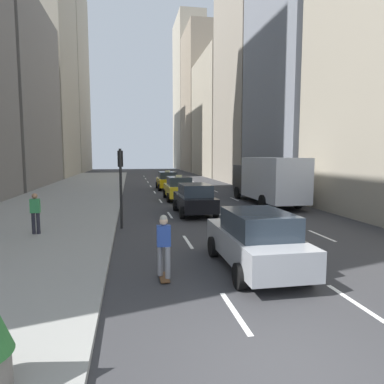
{
  "coord_description": "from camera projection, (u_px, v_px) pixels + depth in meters",
  "views": [
    {
      "loc": [
        -2.32,
        -4.64,
        3.3
      ],
      "look_at": [
        1.04,
        13.92,
        1.28
      ],
      "focal_mm": 32.0,
      "sensor_mm": 36.0,
      "label": 1
    }
  ],
  "objects": [
    {
      "name": "ground_plane",
      "position": [
        286.0,
        369.0,
        5.3
      ],
      "size": [
        160.0,
        160.0,
        0.0
      ],
      "primitive_type": "plane",
      "color": "#333335"
    },
    {
      "name": "sidewalk_left",
      "position": [
        77.0,
        192.0,
        30.48
      ],
      "size": [
        8.0,
        66.0,
        0.15
      ],
      "primitive_type": "cube",
      "color": "gray",
      "rests_on": "ground"
    },
    {
      "name": "lane_markings",
      "position": [
        191.0,
        195.0,
        28.27
      ],
      "size": [
        5.72,
        56.0,
        0.01
      ],
      "color": "white",
      "rests_on": "ground"
    },
    {
      "name": "building_row_left",
      "position": [
        31.0,
        49.0,
        41.67
      ],
      "size": [
        6.0,
        77.91,
        37.66
      ],
      "color": "slate",
      "rests_on": "ground"
    },
    {
      "name": "building_row_right",
      "position": [
        226.0,
        85.0,
        50.86
      ],
      "size": [
        6.0,
        86.11,
        35.6
      ],
      "color": "#A89E89",
      "rests_on": "ground"
    },
    {
      "name": "taxi_lead",
      "position": [
        167.0,
        180.0,
        33.11
      ],
      "size": [
        2.02,
        4.4,
        1.87
      ],
      "color": "yellow",
      "rests_on": "ground"
    },
    {
      "name": "taxi_second",
      "position": [
        179.0,
        188.0,
        25.42
      ],
      "size": [
        2.02,
        4.4,
        1.87
      ],
      "color": "yellow",
      "rests_on": "ground"
    },
    {
      "name": "sedan_black_near",
      "position": [
        194.0,
        199.0,
        19.17
      ],
      "size": [
        2.02,
        4.48,
        1.72
      ],
      "color": "black",
      "rests_on": "ground"
    },
    {
      "name": "sedan_silver_behind",
      "position": [
        256.0,
        240.0,
        9.84
      ],
      "size": [
        2.02,
        4.5,
        1.74
      ],
      "color": "#9EA0A5",
      "rests_on": "ground"
    },
    {
      "name": "box_truck",
      "position": [
        267.0,
        179.0,
        23.1
      ],
      "size": [
        2.58,
        8.4,
        3.15
      ],
      "color": "#262628",
      "rests_on": "ground"
    },
    {
      "name": "skateboarder",
      "position": [
        164.0,
        244.0,
        9.06
      ],
      "size": [
        0.36,
        0.8,
        1.75
      ],
      "color": "brown",
      "rests_on": "ground"
    },
    {
      "name": "pedestrian_mid_block",
      "position": [
        35.0,
        211.0,
        13.69
      ],
      "size": [
        0.36,
        0.22,
        1.65
      ],
      "color": "#23232D",
      "rests_on": "sidewalk_left"
    },
    {
      "name": "traffic_light_pole",
      "position": [
        121.0,
        175.0,
        15.37
      ],
      "size": [
        0.24,
        0.42,
        3.6
      ],
      "color": "black",
      "rests_on": "ground"
    }
  ]
}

